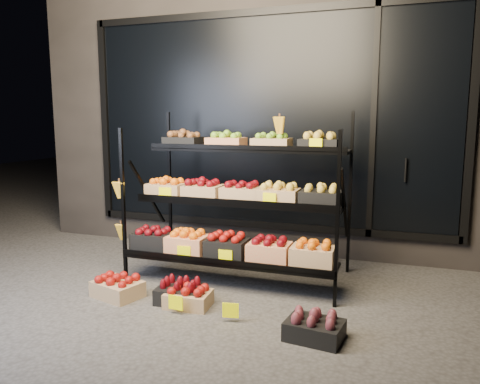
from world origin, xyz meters
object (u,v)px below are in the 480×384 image
at_px(floor_crate_left, 117,286).
at_px(floor_crate_midright, 188,296).
at_px(floor_crate_midleft, 181,292).
at_px(display_rack, 236,201).

bearing_deg(floor_crate_left, floor_crate_midright, 17.44).
xyz_separation_m(floor_crate_left, floor_crate_midright, (0.70, 0.01, -0.01)).
height_order(floor_crate_left, floor_crate_midleft, floor_crate_left).
bearing_deg(floor_crate_left, display_rack, 61.07).
distance_m(display_rack, floor_crate_midleft, 1.05).
relative_size(floor_crate_left, floor_crate_midleft, 1.14).
relative_size(display_rack, floor_crate_midright, 5.58).
xyz_separation_m(display_rack, floor_crate_midleft, (-0.25, -0.75, -0.69)).
relative_size(floor_crate_left, floor_crate_midright, 1.24).
bearing_deg(floor_crate_midright, floor_crate_midleft, 144.48).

